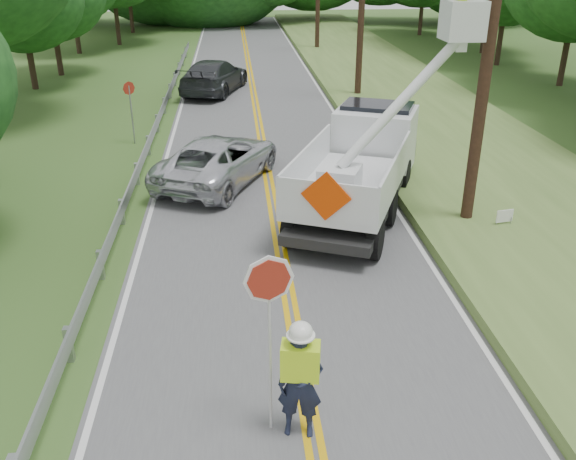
{
  "coord_description": "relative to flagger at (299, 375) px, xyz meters",
  "views": [
    {
      "loc": [
        -1.01,
        -5.31,
        6.79
      ],
      "look_at": [
        0.0,
        6.0,
        1.5
      ],
      "focal_mm": 38.11,
      "sensor_mm": 36.0,
      "label": 1
    }
  ],
  "objects": [
    {
      "name": "road",
      "position": [
        0.2,
        12.15,
        -1.08
      ],
      "size": [
        7.2,
        96.0,
        0.03
      ],
      "color": "#535456",
      "rests_on": "ground"
    },
    {
      "name": "guardrail",
      "position": [
        -3.82,
        13.06,
        -0.53
      ],
      "size": [
        0.18,
        48.0,
        0.77
      ],
      "color": "#9FA1A8",
      "rests_on": "ground"
    },
    {
      "name": "tall_grass_verge",
      "position": [
        7.3,
        12.15,
        -0.94
      ],
      "size": [
        7.0,
        96.0,
        0.3
      ],
      "primitive_type": "cube",
      "color": "#4E6A30",
      "rests_on": "ground"
    },
    {
      "name": "flagger",
      "position": [
        0.0,
        0.0,
        0.0
      ],
      "size": [
        1.16,
        0.55,
        2.99
      ],
      "color": "#191E33",
      "rests_on": "road"
    },
    {
      "name": "bucket_truck",
      "position": [
        2.99,
        9.14,
        0.47
      ],
      "size": [
        4.87,
        7.35,
        6.86
      ],
      "color": "black",
      "rests_on": "road"
    },
    {
      "name": "suv_silver",
      "position": [
        -1.35,
        11.15,
        -0.34
      ],
      "size": [
        4.4,
        5.77,
        1.46
      ],
      "primitive_type": "imported",
      "rotation": [
        0.0,
        0.0,
        2.71
      ],
      "color": "silver",
      "rests_on": "road"
    },
    {
      "name": "suv_darkgrey",
      "position": [
        -1.76,
        24.23,
        -0.25
      ],
      "size": [
        3.82,
        6.02,
        1.62
      ],
      "primitive_type": "imported",
      "rotation": [
        0.0,
        0.0,
        2.84
      ],
      "color": "#34373B",
      "rests_on": "road"
    },
    {
      "name": "stop_sign_permanent",
      "position": [
        -4.6,
        15.62,
        0.44
      ],
      "size": [
        0.38,
        0.35,
        2.33
      ],
      "color": "#9FA1A8",
      "rests_on": "ground"
    },
    {
      "name": "yard_sign",
      "position": [
        6.0,
        6.61,
        -0.6
      ],
      "size": [
        0.47,
        0.12,
        0.68
      ],
      "color": "white",
      "rests_on": "ground"
    }
  ]
}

